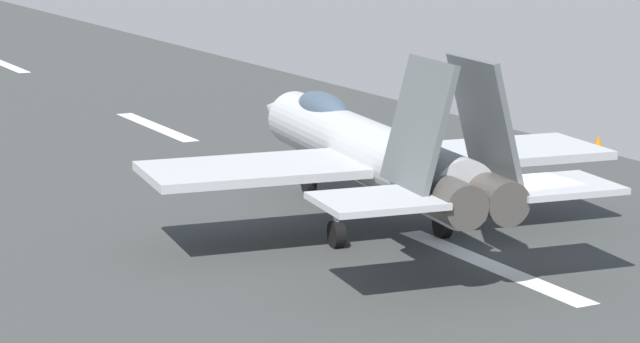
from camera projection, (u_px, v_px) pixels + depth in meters
ground_plane at (510, 274)px, 33.36m from camera, size 400.00×400.00×0.00m
runway_strip at (511, 274)px, 33.35m from camera, size 240.00×26.00×0.02m
fighter_jet at (367, 148)px, 37.59m from camera, size 17.43×13.67×5.56m
marker_cone_mid at (598, 143)px, 50.26m from camera, size 0.44×0.44×0.55m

